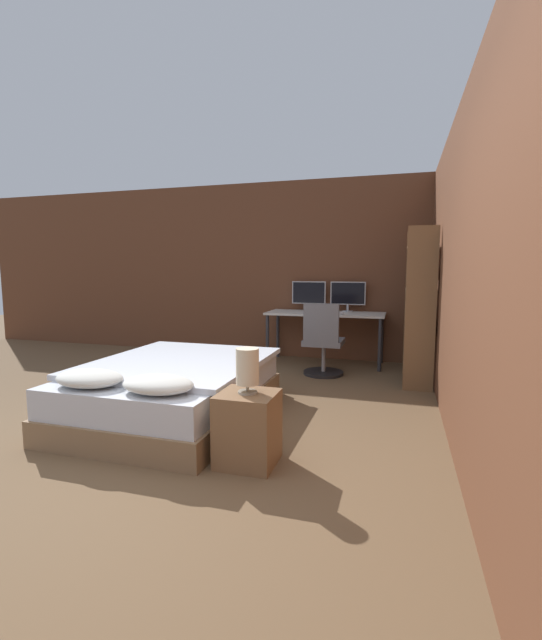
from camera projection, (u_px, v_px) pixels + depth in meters
The scene contains 13 objects.
ground_plane at pixel (154, 488), 2.70m from camera, with size 20.00×20.00×0.00m, color brown.
wall_back at pixel (303, 270), 6.58m from camera, with size 12.00×0.06×2.70m.
wall_side_right at pixel (458, 272), 3.42m from camera, with size 0.06×12.00×2.70m.
bed at pixel (174, 389), 3.97m from camera, with size 1.50×2.03×0.59m.
nightstand at pixel (248, 428), 3.01m from camera, with size 0.40×0.39×0.51m.
bedside_lamp at pixel (247, 367), 2.96m from camera, with size 0.16×0.16×0.32m.
desk at pixel (325, 318), 6.16m from camera, with size 1.68×0.65×0.75m.
monitor_left at pixel (309, 294), 6.42m from camera, with size 0.51×0.16×0.44m.
monitor_right at pixel (348, 295), 6.25m from camera, with size 0.51×0.16×0.44m.
keyboard at pixel (323, 313), 5.95m from camera, with size 0.35×0.13×0.02m.
computer_mouse at pixel (342, 313), 5.87m from camera, with size 0.07×0.05×0.04m.
office_chair at pixel (323, 346), 5.50m from camera, with size 0.52×0.52×0.95m.
bookshelf at pixel (420, 301), 5.00m from camera, with size 0.33×0.83×1.84m.
Camera 1 is at (1.45, -2.23, 1.37)m, focal length 24.00 mm.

